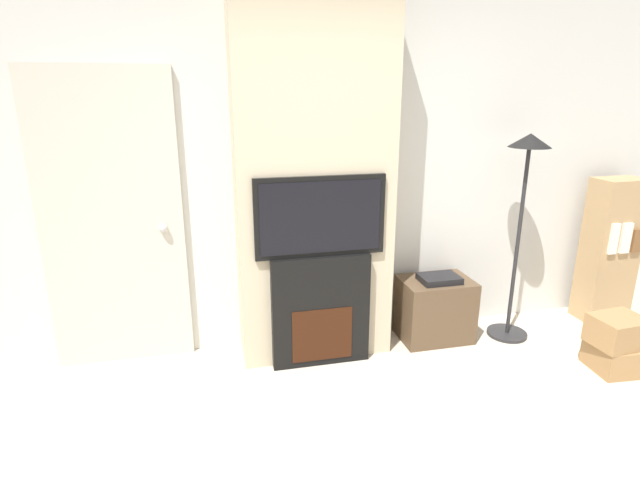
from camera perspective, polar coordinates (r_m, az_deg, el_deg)
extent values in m
cube|color=silver|center=(3.71, -1.47, 8.03)|extent=(6.00, 0.06, 2.70)
cube|color=beige|center=(3.50, -0.72, 7.48)|extent=(1.10, 0.38, 2.70)
cube|color=black|center=(3.60, 0.00, -7.96)|extent=(0.70, 0.14, 0.82)
cube|color=#33160A|center=(3.61, 0.27, -10.80)|extent=(0.44, 0.01, 0.39)
cube|color=black|center=(3.37, 0.00, 2.71)|extent=(0.90, 0.06, 0.56)
cube|color=black|center=(3.33, 0.13, 2.58)|extent=(0.83, 0.01, 0.49)
cylinder|color=#262628|center=(4.41, 20.56, -9.95)|extent=(0.31, 0.31, 0.03)
cylinder|color=#262628|center=(4.13, 21.64, -0.52)|extent=(0.03, 0.03, 1.49)
cone|color=black|center=(3.98, 22.89, 10.45)|extent=(0.31, 0.31, 0.10)
cube|color=#A37A4C|center=(4.20, 30.76, -11.38)|extent=(0.36, 0.34, 0.20)
cube|color=#A37A4C|center=(4.10, 30.91, -8.91)|extent=(0.36, 0.30, 0.21)
cube|color=brown|center=(4.10, 12.97, -7.68)|extent=(0.55, 0.39, 0.50)
cube|color=black|center=(3.96, 13.47, -4.32)|extent=(0.30, 0.22, 0.05)
cube|color=tan|center=(4.87, 30.16, -1.05)|extent=(0.40, 0.26, 1.23)
cube|color=white|center=(4.65, 30.56, 0.10)|extent=(0.07, 0.02, 0.26)
cube|color=white|center=(4.73, 31.57, 0.18)|extent=(0.09, 0.02, 0.25)
cube|color=brown|center=(4.82, 32.48, -0.07)|extent=(0.08, 0.02, 0.19)
cube|color=beige|center=(3.70, -22.61, 1.74)|extent=(0.94, 0.04, 2.08)
sphere|color=silver|center=(3.63, -17.51, 1.32)|extent=(0.06, 0.06, 0.06)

